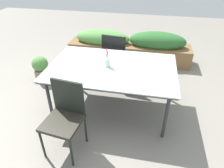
{
  "coord_description": "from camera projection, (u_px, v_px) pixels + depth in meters",
  "views": [
    {
      "loc": [
        0.55,
        -2.51,
        2.18
      ],
      "look_at": [
        0.04,
        0.04,
        0.46
      ],
      "focal_mm": 32.61,
      "sensor_mm": 36.0,
      "label": 1
    }
  ],
  "objects": [
    {
      "name": "ground_plane",
      "position": [
        109.0,
        108.0,
        3.35
      ],
      "size": [
        12.0,
        12.0,
        0.0
      ],
      "primitive_type": "plane",
      "color": "gray"
    },
    {
      "name": "dining_table",
      "position": [
        112.0,
        69.0,
        2.98
      ],
      "size": [
        1.84,
        1.2,
        0.76
      ],
      "color": "#B2C6C1",
      "rests_on": "ground"
    },
    {
      "name": "chair_near_left",
      "position": [
        65.0,
        114.0,
        2.44
      ],
      "size": [
        0.48,
        0.48,
        0.93
      ],
      "rotation": [
        0.0,
        0.0,
        3.01
      ],
      "color": "#29271E",
      "rests_on": "ground"
    },
    {
      "name": "chair_far_side",
      "position": [
        116.0,
        55.0,
        3.8
      ],
      "size": [
        0.51,
        0.51,
        0.95
      ],
      "rotation": [
        0.0,
        0.0,
        -0.13
      ],
      "color": "black",
      "rests_on": "ground"
    },
    {
      "name": "flower_vase",
      "position": [
        107.0,
        61.0,
        2.91
      ],
      "size": [
        0.08,
        0.08,
        0.27
      ],
      "color": "silver",
      "rests_on": "dining_table"
    },
    {
      "name": "planter_box",
      "position": [
        130.0,
        47.0,
        4.65
      ],
      "size": [
        2.75,
        0.55,
        0.72
      ],
      "color": "brown",
      "rests_on": "ground"
    },
    {
      "name": "potted_plant",
      "position": [
        41.0,
        68.0,
        3.94
      ],
      "size": [
        0.3,
        0.3,
        0.51
      ],
      "color": "gray",
      "rests_on": "ground"
    }
  ]
}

